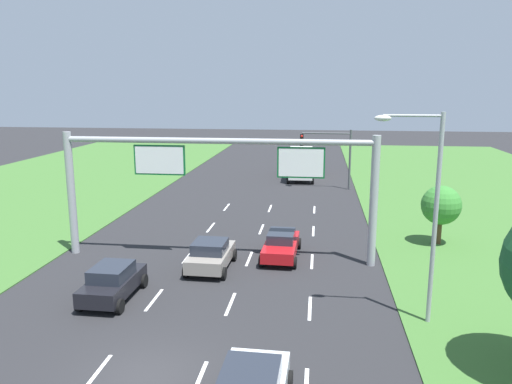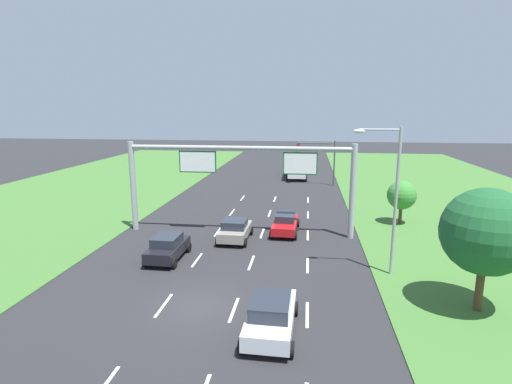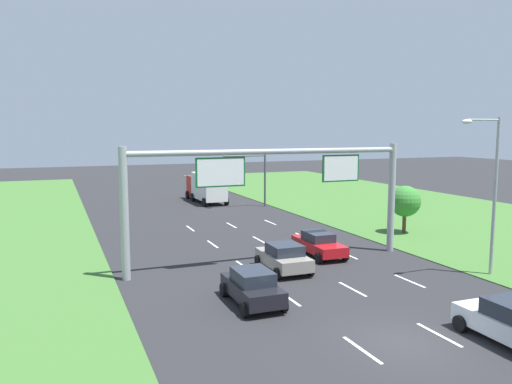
% 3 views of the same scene
% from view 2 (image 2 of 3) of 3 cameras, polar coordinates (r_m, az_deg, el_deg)
% --- Properties ---
extents(ground_plane, '(200.00, 200.00, 0.00)m').
position_cam_2_polar(ground_plane, '(20.37, -8.22, -16.00)').
color(ground_plane, '#262628').
extents(lane_dashes_inner_left, '(0.14, 44.40, 0.01)m').
position_cam_2_polar(lane_dashes_inner_left, '(23.42, -10.45, -12.20)').
color(lane_dashes_inner_left, white).
rests_on(lane_dashes_inner_left, ground_plane).
extents(lane_dashes_inner_right, '(0.14, 44.40, 0.01)m').
position_cam_2_polar(lane_dashes_inner_right, '(22.65, -1.76, -12.86)').
color(lane_dashes_inner_right, white).
rests_on(lane_dashes_inner_right, ground_plane).
extents(lane_dashes_slip, '(0.14, 44.40, 0.01)m').
position_cam_2_polar(lane_dashes_slip, '(22.41, 7.35, -13.25)').
color(lane_dashes_slip, white).
rests_on(lane_dashes_slip, ground_plane).
extents(car_near_red, '(2.27, 4.41, 1.62)m').
position_cam_2_polar(car_near_red, '(17.86, 2.13, -17.16)').
color(car_near_red, silver).
rests_on(car_near_red, ground_plane).
extents(car_lead_silver, '(2.07, 3.99, 1.59)m').
position_cam_2_polar(car_lead_silver, '(26.26, -12.51, -7.70)').
color(car_lead_silver, black).
rests_on(car_lead_silver, ground_plane).
extents(car_mid_lane, '(2.23, 3.95, 1.57)m').
position_cam_2_polar(car_mid_lane, '(29.26, -3.01, -5.40)').
color(car_mid_lane, gray).
rests_on(car_mid_lane, ground_plane).
extents(car_far_ahead, '(2.13, 4.52, 1.47)m').
position_cam_2_polar(car_far_ahead, '(31.12, 4.21, -4.45)').
color(car_far_ahead, red).
rests_on(car_far_ahead, ground_plane).
extents(box_truck, '(2.83, 7.73, 3.22)m').
position_cam_2_polar(box_truck, '(55.52, 5.87, 3.81)').
color(box_truck, '#B21E19').
rests_on(box_truck, ground_plane).
extents(sign_gantry, '(17.24, 0.44, 7.00)m').
position_cam_2_polar(sign_gantry, '(29.89, -2.29, 3.00)').
color(sign_gantry, '#9EA0A5').
rests_on(sign_gantry, ground_plane).
extents(traffic_light_mast, '(4.76, 0.49, 5.60)m').
position_cam_2_polar(traffic_light_mast, '(50.07, 8.94, 5.31)').
color(traffic_light_mast, '#47494F').
rests_on(traffic_light_mast, ground_plane).
extents(street_lamp, '(2.61, 0.32, 8.50)m').
position_cam_2_polar(street_lamp, '(23.41, 18.55, 0.42)').
color(street_lamp, '#9EA0A5').
rests_on(street_lamp, ground_plane).
extents(roadside_tree_near, '(4.06, 4.06, 5.98)m').
position_cam_2_polar(roadside_tree_near, '(21.16, 30.05, -4.96)').
color(roadside_tree_near, '#513823').
rests_on(roadside_tree_near, ground_plane).
extents(roadside_tree_mid, '(2.36, 2.36, 3.66)m').
position_cam_2_polar(roadside_tree_mid, '(34.87, 20.10, -0.44)').
color(roadside_tree_mid, '#513823').
rests_on(roadside_tree_mid, ground_plane).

